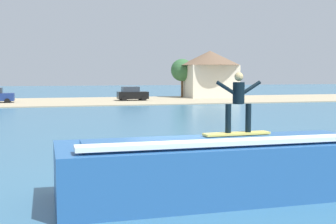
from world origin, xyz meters
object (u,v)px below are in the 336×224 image
at_px(surfboard, 237,134).
at_px(surfer, 239,99).
at_px(tree_tall_bare, 182,70).
at_px(house_gabled_white, 210,71).
at_px(wave_crest, 215,167).
at_px(car_far_shore, 132,94).

bearing_deg(surfboard, surfer, 1.54).
distance_m(surfer, tree_tall_bare, 52.45).
height_order(house_gabled_white, tree_tall_bare, house_gabled_white).
xyz_separation_m(surfboard, surfer, (0.04, 0.00, 0.96)).
xyz_separation_m(wave_crest, surfboard, (0.60, -0.07, 0.92)).
xyz_separation_m(surfer, car_far_shore, (5.58, 44.26, -1.72)).
height_order(wave_crest, surfboard, surfboard).
relative_size(surfer, tree_tall_bare, 0.29).
relative_size(wave_crest, surfboard, 4.43).
bearing_deg(wave_crest, surfboard, -6.94).
bearing_deg(house_gabled_white, surfboard, -110.10).
bearing_deg(tree_tall_bare, car_far_shore, -143.96).
height_order(surfer, tree_tall_bare, tree_tall_bare).
bearing_deg(surfboard, tree_tall_bare, 74.30).
distance_m(surfboard, tree_tall_bare, 52.50).
bearing_deg(house_gabled_white, car_far_shore, -158.14).
bearing_deg(surfer, tree_tall_bare, 74.34).
bearing_deg(wave_crest, surfer, -6.41).
distance_m(surfboard, house_gabled_white, 52.47).
relative_size(car_far_shore, house_gabled_white, 0.44).
relative_size(house_gabled_white, tree_tall_bare, 1.54).
xyz_separation_m(wave_crest, surfer, (0.64, -0.07, 1.88)).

